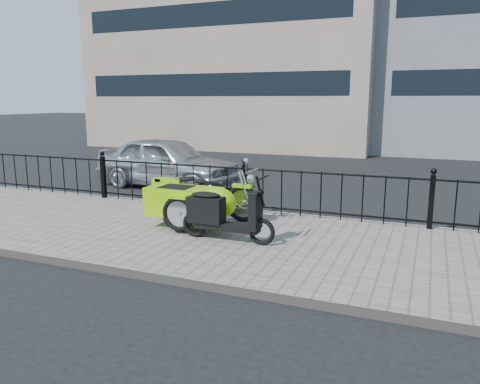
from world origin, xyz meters
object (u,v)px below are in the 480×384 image
at_px(scooter, 221,214).
at_px(sedan_car, 167,162).
at_px(motorcycle_sidecar, 197,201).
at_px(spare_tire, 178,211).

height_order(scooter, sedan_car, sedan_car).
relative_size(scooter, sedan_car, 0.40).
bearing_deg(motorcycle_sidecar, scooter, -38.49).
xyz_separation_m(spare_tire, sedan_car, (-2.61, 4.01, 0.22)).
relative_size(spare_tire, sedan_car, 0.17).
bearing_deg(motorcycle_sidecar, sedan_car, 127.41).
bearing_deg(sedan_car, motorcycle_sidecar, -137.08).
xyz_separation_m(scooter, sedan_car, (-3.54, 4.25, 0.14)).
bearing_deg(sedan_car, scooter, -134.72).
xyz_separation_m(motorcycle_sidecar, scooter, (0.73, -0.58, -0.05)).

